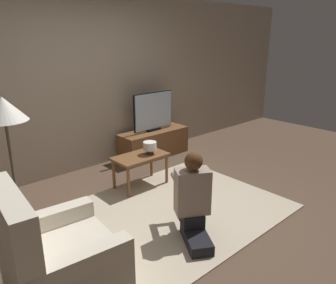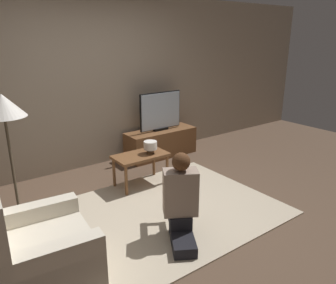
{
  "view_description": "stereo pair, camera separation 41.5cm",
  "coord_description": "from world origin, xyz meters",
  "px_view_note": "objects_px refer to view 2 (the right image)",
  "views": [
    {
      "loc": [
        -2.24,
        -2.5,
        1.97
      ],
      "look_at": [
        0.53,
        0.56,
        0.63
      ],
      "focal_mm": 35.0,
      "sensor_mm": 36.0,
      "label": 1
    },
    {
      "loc": [
        -1.92,
        -2.77,
        1.97
      ],
      "look_at": [
        0.53,
        0.56,
        0.63
      ],
      "focal_mm": 35.0,
      "sensor_mm": 36.0,
      "label": 2
    }
  ],
  "objects_px": {
    "coffee_table": "(141,159)",
    "person_kneeling": "(181,198)",
    "armchair": "(36,256)",
    "tv": "(160,111)",
    "floor_lamp": "(4,112)",
    "table_lamp": "(150,146)"
  },
  "relations": [
    {
      "from": "tv",
      "to": "coffee_table",
      "type": "xyz_separation_m",
      "value": [
        -0.9,
        -0.81,
        -0.39
      ]
    },
    {
      "from": "coffee_table",
      "to": "armchair",
      "type": "bearing_deg",
      "value": -145.08
    },
    {
      "from": "tv",
      "to": "table_lamp",
      "type": "height_order",
      "value": "tv"
    },
    {
      "from": "coffee_table",
      "to": "person_kneeling",
      "type": "distance_m",
      "value": 1.33
    },
    {
      "from": "armchair",
      "to": "table_lamp",
      "type": "xyz_separation_m",
      "value": [
        1.84,
        1.16,
        0.24
      ]
    },
    {
      "from": "armchair",
      "to": "person_kneeling",
      "type": "bearing_deg",
      "value": -88.93
    },
    {
      "from": "armchair",
      "to": "person_kneeling",
      "type": "xyz_separation_m",
      "value": [
        1.37,
        -0.1,
        0.13
      ]
    },
    {
      "from": "tv",
      "to": "person_kneeling",
      "type": "bearing_deg",
      "value": -120.48
    },
    {
      "from": "coffee_table",
      "to": "person_kneeling",
      "type": "xyz_separation_m",
      "value": [
        -0.33,
        -1.29,
        0.06
      ]
    },
    {
      "from": "armchair",
      "to": "table_lamp",
      "type": "relative_size",
      "value": 5.53
    },
    {
      "from": "floor_lamp",
      "to": "person_kneeling",
      "type": "xyz_separation_m",
      "value": [
        1.22,
        -1.45,
        -0.77
      ]
    },
    {
      "from": "floor_lamp",
      "to": "armchair",
      "type": "height_order",
      "value": "floor_lamp"
    },
    {
      "from": "coffee_table",
      "to": "floor_lamp",
      "type": "relative_size",
      "value": 0.52
    },
    {
      "from": "tv",
      "to": "floor_lamp",
      "type": "distance_m",
      "value": 2.58
    },
    {
      "from": "tv",
      "to": "table_lamp",
      "type": "distance_m",
      "value": 1.17
    },
    {
      "from": "tv",
      "to": "armchair",
      "type": "relative_size",
      "value": 0.79
    },
    {
      "from": "armchair",
      "to": "person_kneeling",
      "type": "height_order",
      "value": "armchair"
    },
    {
      "from": "coffee_table",
      "to": "floor_lamp",
      "type": "bearing_deg",
      "value": 174.06
    },
    {
      "from": "person_kneeling",
      "to": "floor_lamp",
      "type": "bearing_deg",
      "value": -19.34
    },
    {
      "from": "tv",
      "to": "armchair",
      "type": "xyz_separation_m",
      "value": [
        -2.61,
        -2.0,
        -0.47
      ]
    },
    {
      "from": "armchair",
      "to": "table_lamp",
      "type": "height_order",
      "value": "armchair"
    },
    {
      "from": "person_kneeling",
      "to": "table_lamp",
      "type": "distance_m",
      "value": 1.34
    }
  ]
}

